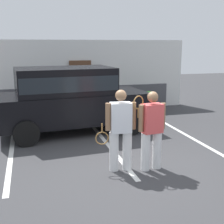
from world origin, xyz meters
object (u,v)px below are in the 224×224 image
Objects in this scene: potted_plant_by_porch at (148,101)px; tennis_player_man at (120,129)px; parked_suv at (70,97)px; tennis_player_woman at (152,129)px.

tennis_player_man is at bearing -118.24° from potted_plant_by_porch.
parked_suv is 2.70× the size of tennis_player_woman.
tennis_player_man is 5.93m from potted_plant_by_porch.
tennis_player_man is 0.68m from tennis_player_woman.
parked_suv is 2.63× the size of tennis_player_man.
potted_plant_by_porch is (3.43, 1.90, -0.64)m from parked_suv.
potted_plant_by_porch is (2.80, 5.21, -0.43)m from tennis_player_man.
parked_suv is 3.97m from potted_plant_by_porch.
potted_plant_by_porch is at bearing -113.36° from tennis_player_man.
tennis_player_woman is at bearing 173.07° from tennis_player_man.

